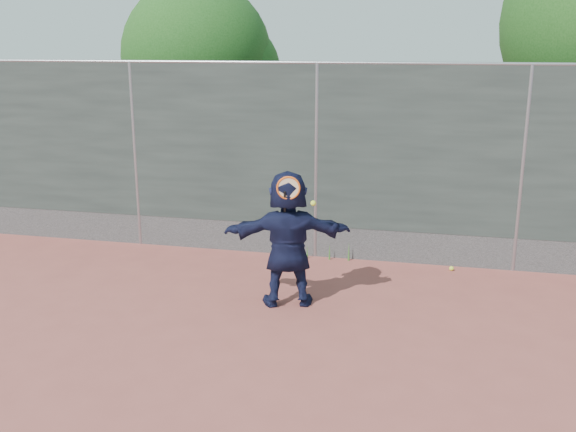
# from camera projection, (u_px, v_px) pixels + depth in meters

# --- Properties ---
(ground) EXTENTS (80.00, 80.00, 0.00)m
(ground) POSITION_uv_depth(u_px,v_px,m) (256.00, 357.00, 6.92)
(ground) COLOR #9E4C42
(ground) RESTS_ON ground
(player) EXTENTS (1.72, 0.95, 1.77)m
(player) POSITION_uv_depth(u_px,v_px,m) (288.00, 238.00, 8.13)
(player) COLOR #141939
(player) RESTS_ON ground
(ball_ground) EXTENTS (0.07, 0.07, 0.07)m
(ball_ground) POSITION_uv_depth(u_px,v_px,m) (451.00, 268.00, 9.55)
(ball_ground) COLOR #D7F035
(ball_ground) RESTS_ON ground
(fence) EXTENTS (20.00, 0.06, 3.03)m
(fence) POSITION_uv_depth(u_px,v_px,m) (316.00, 158.00, 9.80)
(fence) COLOR #38423D
(fence) RESTS_ON ground
(swing_action) EXTENTS (0.48, 0.13, 0.51)m
(swing_action) POSITION_uv_depth(u_px,v_px,m) (291.00, 191.00, 7.76)
(swing_action) COLOR orange
(swing_action) RESTS_ON ground
(tree_left) EXTENTS (3.15, 3.00, 4.53)m
(tree_left) POSITION_uv_depth(u_px,v_px,m) (205.00, 61.00, 12.93)
(tree_left) COLOR #382314
(tree_left) RESTS_ON ground
(weed_clump) EXTENTS (0.68, 0.07, 0.30)m
(weed_clump) POSITION_uv_depth(u_px,v_px,m) (332.00, 251.00, 10.01)
(weed_clump) COLOR #387226
(weed_clump) RESTS_ON ground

